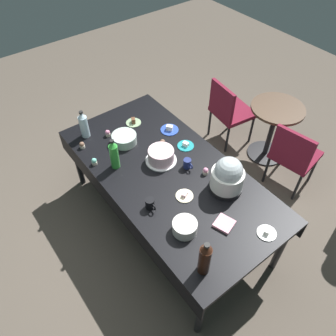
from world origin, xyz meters
TOP-DOWN VIEW (x-y plane):
  - ground at (0.00, 0.00)m, footprint 9.00×9.00m
  - potluck_table at (0.00, 0.00)m, footprint 2.20×1.10m
  - frosted_layer_cake at (-0.15, 0.03)m, footprint 0.29×0.29m
  - slow_cooker at (0.45, 0.27)m, footprint 0.29×0.29m
  - glass_salad_bowl at (-0.57, -0.10)m, footprint 0.24×0.24m
  - ceramic_snack_bowl at (0.56, -0.27)m, footprint 0.19×0.19m
  - dessert_plate_sage at (-0.76, 0.13)m, footprint 0.16×0.16m
  - dessert_plate_teal at (-0.16, 0.34)m, footprint 0.16×0.16m
  - dessert_plate_cream at (0.30, -0.06)m, footprint 0.15×0.15m
  - dessert_plate_white at (0.96, 0.21)m, footprint 0.15×0.15m
  - dessert_plate_cobalt at (-0.45, 0.36)m, footprint 0.18×0.18m
  - cupcake_rose at (-0.31, 0.17)m, footprint 0.05×0.05m
  - cupcake_lemon at (-0.49, -0.47)m, footprint 0.05×0.05m
  - cupcake_vanilla at (-0.75, -0.18)m, footprint 0.05×0.05m
  - cupcake_mint at (0.22, 0.25)m, footprint 0.05×0.05m
  - cupcake_berry at (-0.75, -0.46)m, footprint 0.05×0.05m
  - soda_bottle_lime_soda at (-0.34, -0.33)m, footprint 0.08×0.08m
  - soda_bottle_cola at (0.89, -0.37)m, footprint 0.09×0.09m
  - soda_bottle_water at (-0.89, -0.35)m, footprint 0.08×0.08m
  - coffee_mug_navy at (0.06, 0.17)m, footprint 0.11×0.07m
  - coffee_mug_black at (0.22, -0.35)m, footprint 0.12×0.08m
  - paper_napkin_stack at (0.71, 0.01)m, footprint 0.18×0.18m
  - maroon_chair_left at (-0.56, 1.35)m, footprint 0.49×0.49m
  - maroon_chair_right at (0.41, 1.35)m, footprint 0.51×0.51m
  - round_cafe_table at (-0.05, 1.58)m, footprint 0.60×0.60m

SIDE VIEW (x-z plane):
  - ground at x=0.00m, z-range 0.00..0.00m
  - maroon_chair_left at x=-0.56m, z-range 0.07..0.92m
  - maroon_chair_right at x=0.41m, z-range 0.07..0.92m
  - round_cafe_table at x=-0.05m, z-range 0.14..0.86m
  - potluck_table at x=0.00m, z-range 0.31..1.06m
  - dessert_plate_cream at x=0.30m, z-range 0.74..0.78m
  - dessert_plate_white at x=0.96m, z-range 0.74..0.78m
  - dessert_plate_teal at x=-0.16m, z-range 0.74..0.78m
  - paper_napkin_stack at x=0.71m, z-range 0.75..0.77m
  - dessert_plate_cobalt at x=-0.45m, z-range 0.74..0.79m
  - dessert_plate_sage at x=-0.76m, z-range 0.74..0.79m
  - cupcake_rose at x=-0.31m, z-range 0.75..0.82m
  - cupcake_lemon at x=-0.49m, z-range 0.75..0.82m
  - cupcake_vanilla at x=-0.75m, z-range 0.75..0.82m
  - cupcake_mint at x=0.22m, z-range 0.75..0.82m
  - cupcake_berry at x=-0.75m, z-range 0.75..0.82m
  - coffee_mug_navy at x=0.06m, z-range 0.75..0.84m
  - glass_salad_bowl at x=-0.57m, z-range 0.75..0.84m
  - coffee_mug_black at x=0.22m, z-range 0.75..0.84m
  - ceramic_snack_bowl at x=0.56m, z-range 0.75..0.85m
  - frosted_layer_cake at x=-0.15m, z-range 0.75..0.88m
  - soda_bottle_water at x=-0.89m, z-range 0.74..1.04m
  - soda_bottle_lime_soda at x=-0.34m, z-range 0.74..1.05m
  - slow_cooker at x=0.45m, z-range 0.74..1.08m
  - soda_bottle_cola at x=0.89m, z-range 0.74..1.08m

